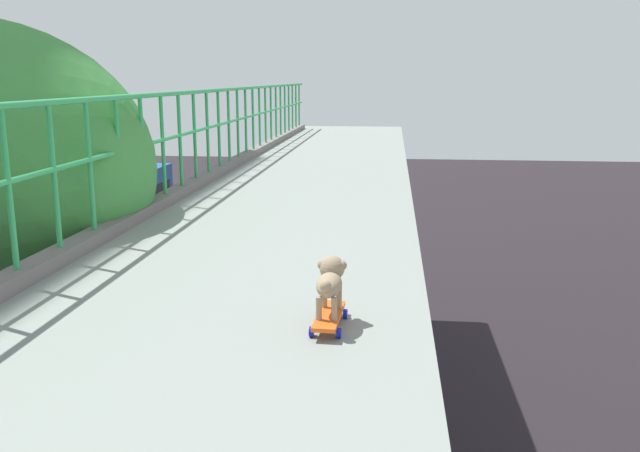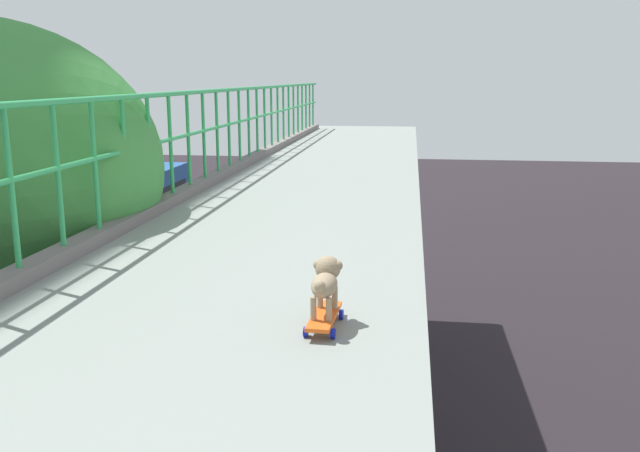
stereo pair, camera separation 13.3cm
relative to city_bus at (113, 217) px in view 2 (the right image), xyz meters
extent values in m
cylinder|color=#32AA5B|center=(8.67, -19.83, 4.56)|extent=(0.04, 0.04, 1.15)
cylinder|color=#32AA5B|center=(8.67, -19.19, 4.56)|extent=(0.04, 0.04, 1.15)
cylinder|color=#32AA5B|center=(8.67, -18.55, 4.56)|extent=(0.04, 0.04, 1.15)
cylinder|color=#32AA5B|center=(8.67, -17.91, 4.56)|extent=(0.04, 0.04, 1.15)
cylinder|color=#32AA5B|center=(8.67, -17.27, 4.56)|extent=(0.04, 0.04, 1.15)
cylinder|color=#32AA5B|center=(8.67, -16.64, 4.56)|extent=(0.04, 0.04, 1.15)
cylinder|color=#32AA5B|center=(8.67, -16.00, 4.56)|extent=(0.04, 0.04, 1.15)
cylinder|color=#32AA5B|center=(8.67, -15.36, 4.56)|extent=(0.04, 0.04, 1.15)
cylinder|color=#32AA5B|center=(8.67, -14.72, 4.56)|extent=(0.04, 0.04, 1.15)
cylinder|color=#32AA5B|center=(8.67, -14.08, 4.56)|extent=(0.04, 0.04, 1.15)
cylinder|color=#32AA5B|center=(8.67, -13.44, 4.56)|extent=(0.04, 0.04, 1.15)
cylinder|color=#32AA5B|center=(8.67, -12.80, 4.56)|extent=(0.04, 0.04, 1.15)
cylinder|color=#32AA5B|center=(8.67, -12.16, 4.56)|extent=(0.04, 0.04, 1.15)
cylinder|color=#32AA5B|center=(8.67, -11.52, 4.56)|extent=(0.04, 0.04, 1.15)
cylinder|color=#32AA5B|center=(8.67, -10.88, 4.56)|extent=(0.04, 0.04, 1.15)
cylinder|color=#32AA5B|center=(8.67, -10.24, 4.56)|extent=(0.04, 0.04, 1.15)
cylinder|color=#32AA5B|center=(8.67, -9.60, 4.56)|extent=(0.04, 0.04, 1.15)
cylinder|color=#32AA5B|center=(8.67, -8.96, 4.56)|extent=(0.04, 0.04, 1.15)
cylinder|color=#32AA5B|center=(8.67, -8.32, 4.56)|extent=(0.04, 0.04, 1.15)
cylinder|color=#32AA5B|center=(8.67, -7.68, 4.56)|extent=(0.04, 0.04, 1.15)
cylinder|color=#32AA5B|center=(8.67, -7.05, 4.56)|extent=(0.04, 0.04, 1.15)
cylinder|color=#32AA5B|center=(8.67, -6.41, 4.56)|extent=(0.04, 0.04, 1.15)
cylinder|color=#32AA5B|center=(8.67, -5.77, 4.56)|extent=(0.04, 0.04, 1.15)
cylinder|color=#32AA5B|center=(8.67, -5.13, 4.56)|extent=(0.04, 0.04, 1.15)
cube|color=#1F4C92|center=(0.00, 0.00, -0.08)|extent=(2.59, 10.72, 3.12)
cube|color=black|center=(0.00, 0.00, 0.47)|extent=(2.61, 9.87, 0.70)
cylinder|color=black|center=(1.24, 3.75, -1.44)|extent=(0.28, 0.96, 0.96)
cylinder|color=black|center=(-1.24, 3.75, -1.44)|extent=(0.28, 0.96, 0.96)
cylinder|color=black|center=(1.24, -2.95, -1.44)|extent=(0.28, 0.96, 0.96)
cylinder|color=black|center=(-1.24, -2.95, -1.44)|extent=(0.28, 0.96, 0.96)
cube|color=#EA591A|center=(10.97, -20.40, 3.93)|extent=(0.16, 0.50, 0.02)
cylinder|color=#0E1AAD|center=(11.06, -20.25, 3.89)|extent=(0.03, 0.06, 0.06)
cylinder|color=#0E1AAD|center=(10.90, -20.24, 3.89)|extent=(0.03, 0.06, 0.06)
cylinder|color=#0E1AAD|center=(11.04, -20.57, 3.89)|extent=(0.03, 0.06, 0.06)
cylinder|color=#0E1AAD|center=(10.88, -20.56, 3.89)|extent=(0.03, 0.06, 0.06)
cylinder|color=#9B8364|center=(11.02, -20.29, 4.02)|extent=(0.04, 0.04, 0.14)
cylinder|color=#9B8364|center=(10.93, -20.29, 4.02)|extent=(0.04, 0.04, 0.14)
cylinder|color=#9B8364|center=(11.01, -20.51, 4.02)|extent=(0.04, 0.04, 0.14)
cylinder|color=#9B8364|center=(10.92, -20.51, 4.02)|extent=(0.04, 0.04, 0.14)
ellipsoid|color=#9B8364|center=(10.97, -20.40, 4.13)|extent=(0.16, 0.30, 0.14)
sphere|color=#9B8364|center=(10.98, -20.27, 4.19)|extent=(0.15, 0.15, 0.15)
ellipsoid|color=#A67671|center=(10.98, -20.21, 4.18)|extent=(0.06, 0.07, 0.05)
sphere|color=#9B8364|center=(11.04, -20.28, 4.21)|extent=(0.06, 0.06, 0.06)
sphere|color=#9B8364|center=(10.92, -20.27, 4.21)|extent=(0.06, 0.06, 0.06)
sphere|color=#9B8364|center=(10.96, -20.55, 4.17)|extent=(0.07, 0.07, 0.07)
camera|label=1|loc=(11.32, -24.16, 5.33)|focal=37.42mm
camera|label=2|loc=(11.45, -24.14, 5.33)|focal=37.42mm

